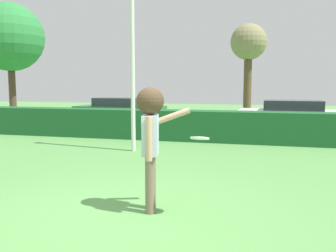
% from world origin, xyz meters
% --- Properties ---
extents(ground_plane, '(60.00, 60.00, 0.00)m').
position_xyz_m(ground_plane, '(0.00, 0.00, 0.00)').
color(ground_plane, '#59964C').
extents(person, '(0.73, 0.68, 1.82)m').
position_xyz_m(person, '(0.29, 0.34, 1.21)').
color(person, '#7A6455').
rests_on(person, ground).
extents(frisbee, '(0.26, 0.26, 0.09)m').
position_xyz_m(frisbee, '(1.02, 0.22, 1.13)').
color(frisbee, white).
extents(lamppost, '(0.24, 0.24, 5.82)m').
position_xyz_m(lamppost, '(-1.64, 4.83, 3.22)').
color(lamppost, silver).
rests_on(lamppost, ground).
extents(hedge_row, '(26.72, 0.90, 1.00)m').
position_xyz_m(hedge_row, '(0.00, 7.15, 0.50)').
color(hedge_row, '#1C562A').
rests_on(hedge_row, ground).
extents(parked_car_green, '(4.23, 1.86, 1.25)m').
position_xyz_m(parked_car_green, '(-4.74, 11.39, 0.69)').
color(parked_car_green, '#1E6633').
rests_on(parked_car_green, ground).
extents(parked_car_white, '(4.28, 1.97, 1.25)m').
position_xyz_m(parked_car_white, '(3.02, 10.50, 0.69)').
color(parked_car_white, white).
rests_on(parked_car_white, ground).
extents(willow_tree, '(3.49, 3.49, 6.05)m').
position_xyz_m(willow_tree, '(-10.88, 11.61, 4.28)').
color(willow_tree, '#51372C').
rests_on(willow_tree, ground).
extents(birch_tree, '(1.99, 1.99, 5.21)m').
position_xyz_m(birch_tree, '(1.01, 16.04, 4.03)').
color(birch_tree, brown).
rests_on(birch_tree, ground).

